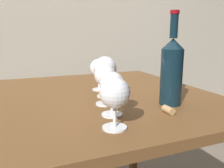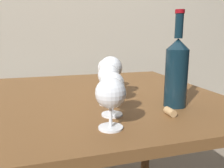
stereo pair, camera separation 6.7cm
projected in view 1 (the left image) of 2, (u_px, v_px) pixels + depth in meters
dining_table at (72, 121)px, 0.92m from camera, size 1.12×0.95×0.77m
wine_glass_amber at (115, 95)px, 0.58m from camera, size 0.08×0.08×0.13m
wine_glass_port at (112, 86)px, 0.67m from camera, size 0.07×0.07×0.13m
wine_glass_white at (105, 77)px, 0.78m from camera, size 0.07×0.07×0.14m
wine_glass_rose at (105, 69)px, 0.88m from camera, size 0.09×0.09×0.16m
wine_glass_pinot at (99, 69)px, 0.99m from camera, size 0.08×0.08×0.14m
wine_bottle at (172, 70)px, 0.78m from camera, size 0.07×0.07×0.31m
cork at (168, 110)px, 0.71m from camera, size 0.02×0.04×0.02m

